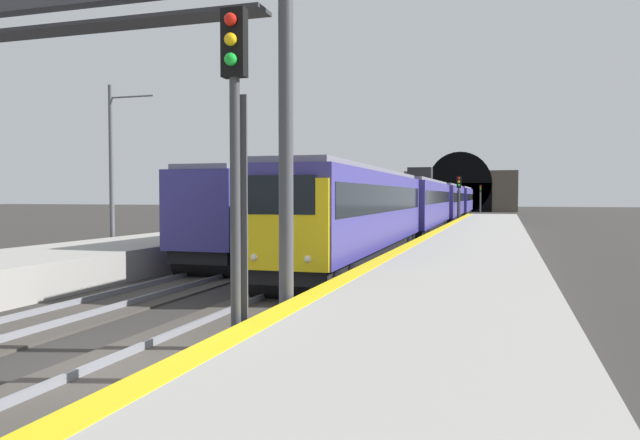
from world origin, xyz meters
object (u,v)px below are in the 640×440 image
object	(u,v)px
train_main_approaching	(434,203)
train_adjacent_platform	(338,205)
railway_signal_near	(235,163)
overhead_signal_gantry	(100,76)
railway_signal_mid	(459,197)
railway_signal_far	(480,196)
catenary_mast_near	(112,170)

from	to	relation	value
train_main_approaching	train_adjacent_platform	distance (m)	15.53
railway_signal_near	overhead_signal_gantry	world-z (taller)	overhead_signal_gantry
railway_signal_mid	railway_signal_far	distance (m)	47.61
train_main_approaching	railway_signal_mid	xyz separation A→B (m)	(2.42, -1.87, 0.54)
railway_signal_near	railway_signal_far	distance (m)	93.90
railway_signal_near	train_adjacent_platform	bearing A→B (deg)	-167.63
train_main_approaching	railway_signal_near	xyz separation A→B (m)	(-43.86, -1.87, 1.18)
railway_signal_mid	catenary_mast_near	bearing A→B (deg)	-24.04
train_adjacent_platform	railway_signal_mid	bearing A→B (deg)	-19.97
railway_signal_near	train_main_approaching	bearing A→B (deg)	-177.56
overhead_signal_gantry	railway_signal_far	bearing A→B (deg)	-2.57
train_adjacent_platform	catenary_mast_near	size ratio (longest dim) A/B	4.63
train_main_approaching	catenary_mast_near	world-z (taller)	catenary_mast_near
railway_signal_far	railway_signal_near	bearing A→B (deg)	0.00
train_main_approaching	train_adjacent_platform	size ratio (longest dim) A/B	1.99
train_main_approaching	railway_signal_far	world-z (taller)	train_main_approaching
railway_signal_mid	overhead_signal_gantry	size ratio (longest dim) A/B	0.55
railway_signal_far	catenary_mast_near	size ratio (longest dim) A/B	0.58
train_adjacent_platform	railway_signal_near	bearing A→B (deg)	-167.41
train_main_approaching	overhead_signal_gantry	size ratio (longest dim) A/B	8.84
train_adjacent_platform	railway_signal_far	distance (m)	65.22
railway_signal_mid	railway_signal_far	world-z (taller)	railway_signal_far
railway_signal_mid	catenary_mast_near	size ratio (longest dim) A/B	0.58
train_main_approaching	catenary_mast_near	distance (m)	30.69
catenary_mast_near	railway_signal_far	bearing A→B (deg)	-9.92
railway_signal_far	catenary_mast_near	bearing A→B (deg)	-9.92
train_adjacent_platform	railway_signal_mid	xyz separation A→B (m)	(17.29, -6.36, 0.51)
railway_signal_near	catenary_mast_near	bearing A→B (deg)	-138.74
railway_signal_near	railway_signal_far	bearing A→B (deg)	-180.00
catenary_mast_near	railway_signal_mid	bearing A→B (deg)	-24.04
railway_signal_near	railway_signal_far	xyz separation A→B (m)	(93.90, 0.00, -0.64)
railway_signal_mid	train_main_approaching	bearing A→B (deg)	-37.62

